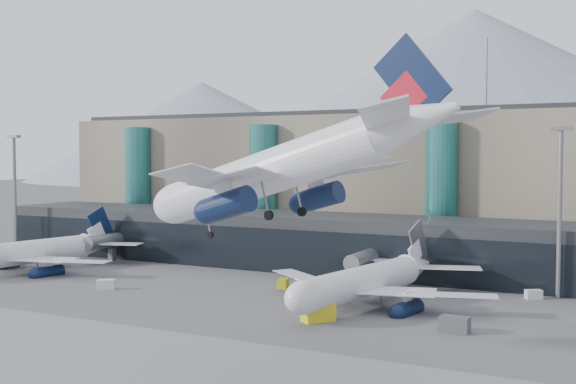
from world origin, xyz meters
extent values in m
plane|color=#515154|center=(0.00, 0.00, 0.00)|extent=(900.00, 900.00, 0.00)
cube|color=black|center=(0.00, 58.00, 5.00)|extent=(170.00, 18.00, 10.00)
cube|color=black|center=(0.00, 49.10, 4.00)|extent=(170.00, 0.40, 8.00)
cylinder|color=slate|center=(-55.00, 47.00, 4.20)|extent=(2.80, 14.00, 2.80)
cube|color=slate|center=(-55.00, 47.00, 1.20)|extent=(1.20, 1.20, 2.40)
cylinder|color=slate|center=(0.00, 47.00, 4.20)|extent=(2.80, 14.00, 2.80)
cube|color=slate|center=(0.00, 47.00, 1.20)|extent=(1.20, 1.20, 2.40)
cube|color=gray|center=(-25.00, 90.00, 15.00)|extent=(130.00, 30.00, 30.00)
cube|color=black|center=(-25.00, 90.00, 30.50)|extent=(123.50, 28.00, 1.00)
cylinder|color=#276E69|center=(-70.00, 74.00, 14.00)|extent=(6.40, 6.40, 28.00)
cylinder|color=#276E69|center=(-35.00, 74.00, 14.00)|extent=(6.40, 6.40, 28.00)
cylinder|color=#276E69|center=(5.00, 74.00, 14.00)|extent=(6.40, 6.40, 28.00)
cylinder|color=slate|center=(10.00, 90.00, 38.00)|extent=(0.40, 0.40, 16.00)
cone|color=gray|center=(-260.00, 380.00, 37.50)|extent=(320.00, 320.00, 75.00)
cone|color=gray|center=(-60.00, 380.00, 55.00)|extent=(400.00, 400.00, 110.00)
cylinder|color=slate|center=(-80.00, 45.00, 12.50)|extent=(0.70, 0.70, 25.00)
cube|color=slate|center=(-80.00, 45.00, 25.30)|extent=(3.00, 1.20, 0.60)
cylinder|color=slate|center=(30.00, 48.00, 12.50)|extent=(0.70, 0.70, 25.00)
cube|color=slate|center=(30.00, 48.00, 25.30)|extent=(3.00, 1.20, 0.60)
cylinder|color=white|center=(11.60, -5.17, 21.64)|extent=(26.05, 8.65, 4.26)
ellipsoid|color=white|center=(-1.06, -2.95, 21.64)|extent=(6.61, 5.23, 4.26)
cone|color=white|center=(27.88, -8.04, 21.85)|extent=(7.97, 5.47, 4.26)
cube|color=white|center=(11.82, -14.53, 20.94)|extent=(10.79, 19.35, 0.21)
cylinder|color=#0D1A3A|center=(10.75, -12.11, 18.76)|extent=(5.47, 3.20, 2.34)
cube|color=white|center=(26.98, -13.10, 22.07)|extent=(6.44, 10.22, 0.17)
cube|color=white|center=(15.00, 3.55, 20.94)|extent=(15.64, 18.62, 0.21)
cylinder|color=#0D1A3A|center=(13.17, 1.63, 18.76)|extent=(5.47, 3.20, 2.34)
cube|color=white|center=(28.77, -2.98, 22.07)|extent=(8.77, 9.79, 0.17)
cube|color=#0D1A3A|center=(28.24, -8.11, 25.26)|extent=(6.31, 1.36, 7.50)
cube|color=#AF1524|center=(27.15, -7.91, 23.98)|extent=(4.24, 1.03, 4.10)
cylinder|color=slate|center=(2.74, -3.61, 18.87)|extent=(0.17, 0.17, 3.41)
cylinder|color=black|center=(2.74, -3.61, 17.38)|extent=(0.79, 0.40, 0.76)
cylinder|color=black|center=(12.24, -7.88, 17.38)|extent=(1.02, 0.54, 0.97)
cylinder|color=black|center=(13.13, -2.85, 17.38)|extent=(1.02, 0.54, 0.97)
cylinder|color=white|center=(-59.44, 31.00, 4.87)|extent=(9.06, 26.73, 4.37)
cone|color=white|center=(-56.38, 47.67, 5.09)|extent=(5.66, 8.20, 4.37)
cube|color=white|center=(-49.83, 31.15, 4.15)|extent=(19.84, 10.95, 0.22)
cylinder|color=#0D1A3A|center=(-52.33, 30.08, 1.92)|extent=(3.32, 5.62, 2.40)
cube|color=white|center=(-51.19, 46.72, 5.31)|extent=(10.48, 6.55, 0.17)
cube|color=white|center=(-68.36, 34.55, 4.15)|extent=(19.06, 16.13, 0.22)
cylinder|color=#0D1A3A|center=(-66.41, 32.66, 1.92)|extent=(3.32, 5.62, 2.40)
cube|color=white|center=(-61.56, 48.63, 5.31)|extent=(10.02, 9.04, 0.17)
cube|color=#0D1A3A|center=(-56.31, 48.04, 8.58)|extent=(1.44, 6.47, 7.69)
cube|color=white|center=(-56.51, 46.93, 7.27)|extent=(1.09, 4.35, 4.21)
cylinder|color=black|center=(-56.65, 31.64, 0.50)|extent=(0.56, 1.05, 1.00)
cylinder|color=black|center=(-61.81, 32.58, 0.50)|extent=(0.56, 1.05, 1.00)
cylinder|color=white|center=(6.47, 31.00, 4.92)|extent=(9.02, 27.03, 4.42)
ellipsoid|color=white|center=(4.13, 17.87, 4.92)|extent=(5.43, 6.86, 4.42)
cone|color=white|center=(9.47, 47.88, 5.14)|extent=(5.68, 8.27, 4.42)
cube|color=white|center=(16.18, 31.21, 4.19)|extent=(20.07, 11.16, 0.22)
cylinder|color=#0D1A3A|center=(13.66, 30.11, 1.94)|extent=(3.33, 5.68, 2.43)
cube|color=white|center=(14.72, 46.94, 5.37)|extent=(10.60, 6.67, 0.18)
cube|color=white|center=(-2.57, 34.54, 4.19)|extent=(19.31, 16.25, 0.22)
cylinder|color=#0D1A3A|center=(-0.59, 32.64, 1.94)|extent=(3.33, 5.68, 2.43)
cube|color=white|center=(4.22, 48.81, 5.37)|extent=(10.15, 9.11, 0.18)
cube|color=slate|center=(9.54, 48.25, 8.68)|extent=(1.42, 6.54, 7.78)
cube|color=white|center=(9.34, 47.13, 7.35)|extent=(1.08, 4.40, 4.25)
cylinder|color=slate|center=(4.83, 21.81, 2.05)|extent=(0.18, 0.18, 3.54)
cylinder|color=black|center=(4.83, 21.81, 0.50)|extent=(0.41, 0.82, 0.78)
cylinder|color=black|center=(9.28, 31.66, 0.50)|extent=(0.56, 1.06, 1.01)
cylinder|color=black|center=(4.06, 32.59, 0.50)|extent=(0.56, 1.06, 1.01)
cube|color=silver|center=(-34.83, 22.46, 0.79)|extent=(3.20, 2.85, 1.57)
cube|color=yellow|center=(-10.34, 36.51, 0.72)|extent=(2.14, 2.82, 1.44)
cube|color=#49494E|center=(21.55, 20.53, 0.97)|extent=(3.57, 1.98, 1.94)
cube|color=silver|center=(26.82, 46.00, 0.68)|extent=(2.70, 2.36, 1.36)
cube|color=#49494E|center=(-64.19, 40.64, 0.98)|extent=(3.07, 3.96, 1.97)
cube|color=yellow|center=(4.49, 18.08, 1.14)|extent=(4.16, 4.60, 2.27)
camera|label=1|loc=(43.28, -65.17, 21.51)|focal=45.00mm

